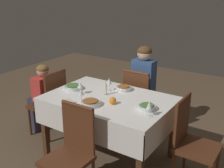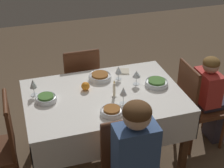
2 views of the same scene
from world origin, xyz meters
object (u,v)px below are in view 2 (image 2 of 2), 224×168
at_px(candle_centerpiece, 114,90).
at_px(orange_fruit, 85,86).
at_px(dining_table, 104,104).
at_px(bowl_north, 100,76).
at_px(bowl_east, 157,83).
at_px(chair_north, 81,82).
at_px(wine_glass_west, 33,84).
at_px(napkin_red_folded, 123,71).
at_px(bowl_west, 46,98).
at_px(bowl_south, 112,111).
at_px(chair_east, 196,103).
at_px(wine_glass_east, 136,74).
at_px(person_child_red, 211,96).
at_px(wine_glass_south, 123,92).
at_px(wine_glass_north, 119,70).

distance_m(candle_centerpiece, orange_fruit, 0.28).
bearing_deg(dining_table, bowl_north, 81.64).
xyz_separation_m(bowl_east, candle_centerpiece, (-0.44, -0.07, 0.04)).
bearing_deg(orange_fruit, bowl_east, -9.93).
xyz_separation_m(chair_north, wine_glass_west, (-0.53, -0.55, 0.38)).
height_order(bowl_north, napkin_red_folded, bowl_north).
xyz_separation_m(bowl_north, bowl_west, (-0.55, -0.23, 0.00)).
xyz_separation_m(bowl_south, napkin_red_folded, (0.31, 0.65, -0.02)).
xyz_separation_m(chair_east, bowl_south, (-0.97, -0.29, 0.29)).
relative_size(wine_glass_east, bowl_north, 0.64).
bearing_deg(napkin_red_folded, person_child_red, -23.64).
bearing_deg(bowl_north, wine_glass_west, -170.46).
bearing_deg(wine_glass_south, bowl_east, 26.66).
xyz_separation_m(chair_north, napkin_red_folded, (0.36, -0.38, 0.27)).
xyz_separation_m(wine_glass_east, candle_centerpiece, (-0.26, -0.14, -0.04)).
xyz_separation_m(chair_east, bowl_north, (-0.91, 0.29, 0.29)).
bearing_deg(napkin_red_folded, chair_east, -28.83).
height_order(dining_table, chair_east, chair_east).
distance_m(chair_east, bowl_north, 1.00).
height_order(wine_glass_east, napkin_red_folded, wine_glass_east).
bearing_deg(wine_glass_north, chair_north, 118.65).
xyz_separation_m(person_child_red, orange_fruit, (-1.26, 0.14, 0.27)).
bearing_deg(chair_east, wine_glass_west, 83.16).
relative_size(person_child_red, bowl_east, 4.54).
bearing_deg(bowl_north, bowl_south, -95.90).
xyz_separation_m(dining_table, chair_north, (-0.06, 0.73, -0.17)).
bearing_deg(chair_north, napkin_red_folded, 133.49).
relative_size(chair_east, wine_glass_south, 5.76).
distance_m(chair_north, wine_glass_west, 0.85).
bearing_deg(bowl_north, napkin_red_folded, 15.23).
height_order(wine_glass_south, candle_centerpiece, same).
distance_m(bowl_south, bowl_north, 0.58).
bearing_deg(bowl_west, bowl_south, -35.51).
relative_size(chair_north, bowl_east, 4.27).
distance_m(bowl_south, bowl_west, 0.60).
xyz_separation_m(wine_glass_north, wine_glass_west, (-0.80, -0.05, 0.02)).
bearing_deg(chair_north, bowl_west, 56.76).
xyz_separation_m(wine_glass_south, bowl_north, (-0.08, 0.47, -0.09)).
distance_m(person_child_red, orange_fruit, 1.29).
distance_m(person_child_red, bowl_south, 1.20).
distance_m(chair_north, wine_glass_east, 0.84).
distance_m(dining_table, napkin_red_folded, 0.47).
relative_size(person_child_red, wine_glass_north, 7.43).
relative_size(person_child_red, wine_glass_east, 7.08).
xyz_separation_m(wine_glass_west, candle_centerpiece, (0.67, -0.23, -0.05)).
height_order(chair_east, bowl_south, chair_east).
relative_size(chair_north, wine_glass_south, 5.76).
bearing_deg(wine_glass_east, candle_centerpiece, -151.45).
relative_size(dining_table, chair_east, 1.51).
relative_size(bowl_east, orange_fruit, 2.80).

